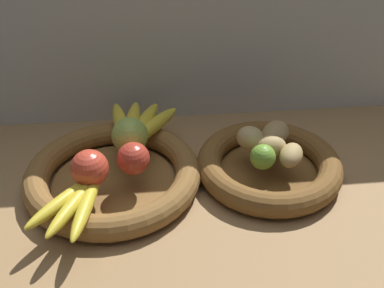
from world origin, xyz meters
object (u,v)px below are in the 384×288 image
fruit_bowl_right (269,165)px  potato_oblong (250,138)px  potato_small (291,155)px  potato_large (271,146)px  apple_red_front (90,168)px  banana_bunch_back (137,125)px  lime_near (263,157)px  apple_green_back (130,135)px  banana_bunch_front (75,202)px  fruit_bowl_left (113,175)px  apple_red_right (133,158)px  potato_back (275,133)px

fruit_bowl_right → potato_oblong: bearing=142.1°
potato_oblong → potato_small: bearing=-41.4°
potato_large → potato_oblong: 4.87cm
apple_red_front → banana_bunch_back: (8.98, 18.22, -2.13)cm
potato_small → lime_near: lime_near is taller
potato_oblong → apple_green_back: bearing=176.2°
potato_small → banana_bunch_front: bearing=-167.9°
fruit_bowl_left → banana_bunch_front: 14.59cm
apple_red_right → apple_green_back: (-0.75, 7.65, 0.57)cm
fruit_bowl_left → potato_oblong: size_ratio=6.04×
banana_bunch_back → potato_large: (28.31, -12.41, 0.69)cm
apple_red_front → fruit_bowl_right: bearing=8.9°
fruit_bowl_right → banana_bunch_back: bearing=156.3°
potato_back → potato_small: 8.20cm
banana_bunch_back → potato_back: bearing=-14.2°
potato_small → potato_oblong: 9.68cm
potato_large → potato_small: (3.41, -3.41, -0.16)cm
apple_red_front → potato_large: 37.76cm
apple_red_front → potato_large: apple_red_front is taller
apple_red_front → potato_oblong: bearing=14.7°
fruit_bowl_right → banana_bunch_front: bearing=-162.3°
fruit_bowl_right → potato_oblong: 7.27cm
apple_green_back → banana_bunch_front: (-9.98, -17.35, -2.60)cm
fruit_bowl_right → potato_small: 6.91cm
apple_green_back → potato_back: apple_green_back is taller
apple_red_right → banana_bunch_front: bearing=-137.9°
apple_red_right → lime_near: bearing=-2.6°
apple_green_back → lime_near: 28.36cm
apple_green_back → potato_oblong: 25.92cm
fruit_bowl_right → apple_red_right: apple_red_right is taller
banana_bunch_back → apple_green_back: bearing=-100.0°
potato_large → potato_oblong: bearing=142.1°
potato_oblong → lime_near: (1.08, -7.12, 0.07)cm
fruit_bowl_left → banana_bunch_back: size_ratio=1.84×
fruit_bowl_right → apple_red_front: size_ratio=4.24×
potato_large → apple_red_right: bearing=-174.2°
apple_red_right → lime_near: (26.17, -1.20, -0.70)cm
fruit_bowl_left → banana_bunch_front: banana_bunch_front is taller
apple_red_front → potato_back: (39.42, 10.50, -1.38)cm
potato_back → lime_near: bearing=-119.0°
apple_green_back → potato_oblong: apple_green_back is taller
apple_red_front → lime_near: (34.53, 1.67, -1.07)cm
fruit_bowl_left → potato_small: (37.06, -3.41, 4.96)cm
fruit_bowl_right → apple_green_back: 30.79cm
fruit_bowl_right → potato_back: size_ratio=3.86×
apple_red_front → potato_small: apple_red_front is taller
banana_bunch_front → potato_oblong: potato_oblong is taller
potato_back → potato_large: bearing=-114.4°
fruit_bowl_left → apple_red_front: size_ratio=5.00×
potato_back → lime_near: (-4.89, -8.82, 0.31)cm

